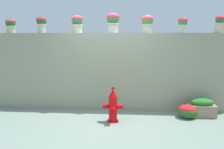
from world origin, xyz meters
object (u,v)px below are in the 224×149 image
(potted_plant_2, at_px, (77,22))
(potted_plant_1, at_px, (41,22))
(potted_plant_5, at_px, (183,23))
(flower_bush_left, at_px, (187,111))
(potted_plant_3, at_px, (113,21))
(fire_hydrant, at_px, (113,106))
(potted_plant_0, at_px, (11,24))
(potted_plant_4, at_px, (147,22))
(potted_plant_6, at_px, (220,23))
(planter_box, at_px, (202,108))

(potted_plant_2, bearing_deg, potted_plant_1, 176.90)
(potted_plant_5, bearing_deg, flower_bush_left, -83.75)
(potted_plant_3, relative_size, fire_hydrant, 0.63)
(potted_plant_0, height_order, potted_plant_3, potted_plant_3)
(potted_plant_0, bearing_deg, potted_plant_4, 0.01)
(potted_plant_4, xyz_separation_m, potted_plant_5, (0.87, 0.01, -0.04))
(potted_plant_1, height_order, potted_plant_2, potted_plant_2)
(potted_plant_2, distance_m, potted_plant_6, 3.50)
(potted_plant_4, bearing_deg, potted_plant_1, -179.83)
(potted_plant_3, distance_m, potted_plant_4, 0.86)
(potted_plant_2, height_order, flower_bush_left, potted_plant_2)
(potted_plant_1, height_order, potted_plant_5, potted_plant_1)
(fire_hydrant, bearing_deg, flower_bush_left, 11.94)
(potted_plant_0, relative_size, fire_hydrant, 0.47)
(potted_plant_3, distance_m, fire_hydrant, 2.16)
(potted_plant_4, relative_size, flower_bush_left, 0.97)
(potted_plant_0, height_order, planter_box, potted_plant_0)
(potted_plant_6, xyz_separation_m, flower_bush_left, (-0.80, -0.55, -2.05))
(potted_plant_1, bearing_deg, potted_plant_6, -0.77)
(potted_plant_3, bearing_deg, fire_hydrant, -86.32)
(potted_plant_1, xyz_separation_m, potted_plant_2, (0.95, -0.05, 0.00))
(planter_box, bearing_deg, flower_bush_left, -162.20)
(potted_plant_5, distance_m, fire_hydrant, 2.69)
(potted_plant_3, xyz_separation_m, potted_plant_4, (0.86, 0.03, -0.03))
(potted_plant_2, xyz_separation_m, potted_plant_6, (3.50, -0.01, -0.03))
(planter_box, bearing_deg, potted_plant_5, 130.26)
(potted_plant_1, distance_m, planter_box, 4.53)
(potted_plant_2, distance_m, potted_plant_3, 0.90)
(potted_plant_1, distance_m, potted_plant_3, 1.85)
(potted_plant_0, xyz_separation_m, flower_bush_left, (4.48, -0.62, -2.03))
(potted_plant_2, height_order, planter_box, potted_plant_2)
(potted_plant_1, xyz_separation_m, planter_box, (4.02, -0.50, -2.04))
(potted_plant_0, height_order, flower_bush_left, potted_plant_0)
(fire_hydrant, bearing_deg, potted_plant_5, 30.82)
(potted_plant_6, bearing_deg, potted_plant_2, 179.86)
(potted_plant_6, bearing_deg, potted_plant_1, 179.23)
(potted_plant_1, relative_size, fire_hydrant, 0.54)
(potted_plant_2, xyz_separation_m, fire_hydrant, (0.96, -0.93, -1.89))
(potted_plant_3, bearing_deg, potted_plant_0, 179.38)
(potted_plant_1, xyz_separation_m, flower_bush_left, (3.65, -0.61, -2.08))
(potted_plant_3, bearing_deg, potted_plant_4, 1.97)
(potted_plant_6, height_order, flower_bush_left, potted_plant_6)
(flower_bush_left, bearing_deg, potted_plant_3, 161.76)
(potted_plant_3, height_order, potted_plant_6, potted_plant_3)
(potted_plant_2, xyz_separation_m, planter_box, (3.07, -0.45, -2.04))
(potted_plant_0, distance_m, planter_box, 5.26)
(potted_plant_0, bearing_deg, planter_box, -5.95)
(potted_plant_1, distance_m, potted_plant_6, 4.45)
(potted_plant_1, distance_m, potted_plant_2, 0.95)
(potted_plant_6, xyz_separation_m, fire_hydrant, (-2.54, -0.92, -1.86))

